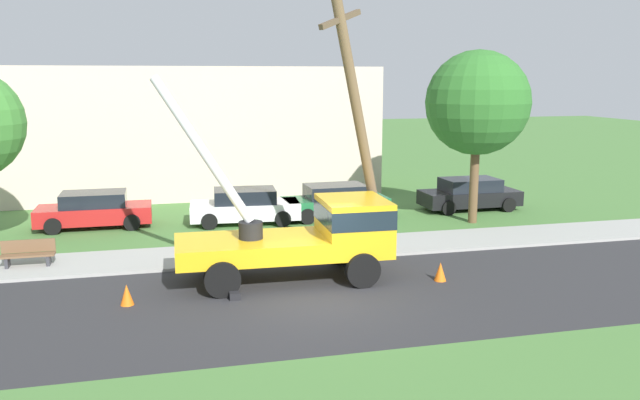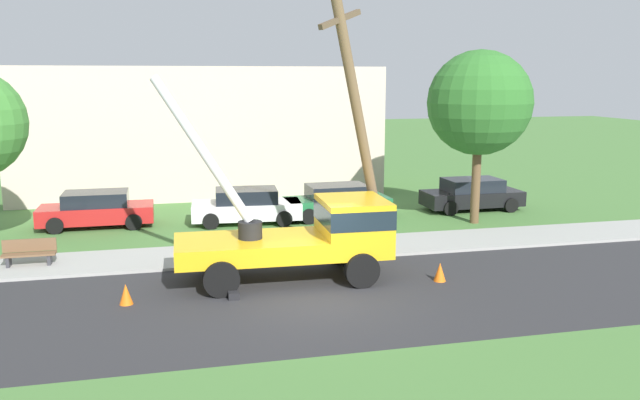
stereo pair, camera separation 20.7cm
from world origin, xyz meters
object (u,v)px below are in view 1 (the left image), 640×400
Objects in this scene: parked_sedan_red at (94,210)px; parked_sedan_green at (335,201)px; utility_truck at (311,232)px; parked_sedan_black at (470,194)px; park_bench at (28,254)px; roadside_tree_near at (477,103)px; traffic_cone_behind at (127,295)px; leaning_utility_pole at (360,125)px; traffic_cone_ahead at (440,272)px; parked_sedan_white at (245,206)px.

parked_sedan_green is (9.78, -0.53, 0.00)m from parked_sedan_red.
parked_sedan_green is at bearing 69.92° from utility_truck.
parked_sedan_black is 2.76× the size of park_bench.
parked_sedan_red and parked_sedan_black have the same top height.
parked_sedan_black is 4.96m from roadside_tree_near.
parked_sedan_red reaches higher than traffic_cone_behind.
parked_sedan_green is 6.34m from parked_sedan_black.
parked_sedan_green is at bearing -178.20° from parked_sedan_black.
leaning_utility_pole is at bearing 17.81° from traffic_cone_behind.
park_bench is (-12.00, 4.25, 0.18)m from traffic_cone_ahead.
utility_truck reaches higher than traffic_cone_behind.
park_bench reaches higher than traffic_cone_ahead.
roadside_tree_near is (13.43, 6.92, 4.60)m from traffic_cone_behind.
parked_sedan_red is at bearing 74.55° from park_bench.
roadside_tree_near is (4.56, 6.97, 4.60)m from traffic_cone_ahead.
park_bench is 17.35m from roadside_tree_near.
parked_sedan_black is 0.63× the size of roadside_tree_near.
park_bench is (-11.30, -4.98, -0.25)m from parked_sedan_green.
parked_sedan_red is 5.72m from park_bench.
utility_truck is at bearing -110.08° from parked_sedan_green.
leaning_utility_pole is (1.82, 1.10, 3.04)m from utility_truck.
parked_sedan_white is (-0.94, 7.85, -0.70)m from utility_truck.
leaning_utility_pole is 12.02m from parked_sedan_red.
parked_sedan_green is (2.93, 8.01, -0.70)m from utility_truck.
leaning_utility_pole is 7.89m from roadside_tree_near.
traffic_cone_behind is at bearing -131.70° from parked_sedan_green.
traffic_cone_behind is at bearing -147.13° from parked_sedan_black.
parked_sedan_green is 2.78× the size of park_bench.
roadside_tree_near is at bearing 36.14° from leaning_utility_pole.
parked_sedan_black is at bearing 1.97° from parked_sedan_white.
leaning_utility_pole is 5.10m from traffic_cone_ahead.
parked_sedan_green is at bearing 94.31° from traffic_cone_ahead.
traffic_cone_behind is 10.01m from parked_sedan_white.
parked_sedan_white is (-2.76, 6.76, -3.74)m from leaning_utility_pole.
leaning_utility_pole is 15.50× the size of traffic_cone_behind.
traffic_cone_ahead is 1.00× the size of traffic_cone_behind.
traffic_cone_behind is at bearing -80.62° from parked_sedan_red.
parked_sedan_white is 1.02× the size of parked_sedan_green.
traffic_cone_behind is (-5.25, -1.17, -1.13)m from utility_truck.
leaning_utility_pole is 8.20m from parked_sedan_white.
traffic_cone_behind is 0.13× the size of parked_sedan_red.
park_bench is 0.23× the size of roadside_tree_near.
parked_sedan_white is at bearing 166.97° from roadside_tree_near.
leaning_utility_pole is 15.50× the size of traffic_cone_ahead.
roadside_tree_near is at bearing 35.08° from utility_truck.
utility_truck is at bearing 12.59° from traffic_cone_behind.
roadside_tree_near reaches higher than traffic_cone_behind.
parked_sedan_green is 7.07m from roadside_tree_near.
parked_sedan_green is (3.87, 0.15, 0.00)m from parked_sedan_white.
park_bench is (-8.37, 3.03, -0.95)m from utility_truck.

